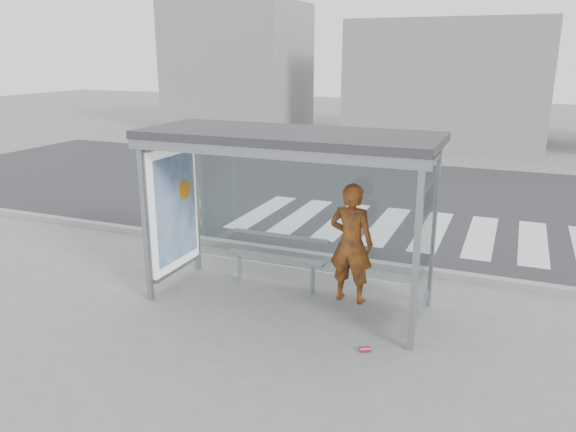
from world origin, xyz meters
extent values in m
plane|color=slate|center=(0.00, 0.00, 0.00)|extent=(80.00, 80.00, 0.00)
cube|color=#2C2C2E|center=(0.00, 7.00, 0.00)|extent=(30.00, 10.00, 0.01)
cube|color=gray|center=(0.00, 1.95, 0.06)|extent=(30.00, 0.18, 0.12)
cube|color=silver|center=(-2.50, 4.50, 0.00)|extent=(0.55, 3.00, 0.00)
cube|color=silver|center=(-1.50, 4.50, 0.00)|extent=(0.55, 3.00, 0.00)
cube|color=silver|center=(-0.50, 4.50, 0.00)|extent=(0.55, 3.00, 0.00)
cube|color=silver|center=(0.50, 4.50, 0.00)|extent=(0.55, 3.00, 0.00)
cube|color=silver|center=(1.50, 4.50, 0.00)|extent=(0.55, 3.00, 0.00)
cube|color=silver|center=(2.50, 4.50, 0.00)|extent=(0.55, 3.00, 0.00)
cube|color=silver|center=(3.50, 4.50, 0.00)|extent=(0.55, 3.00, 0.00)
cube|color=gray|center=(-2.00, -0.70, 1.25)|extent=(0.08, 0.08, 2.50)
cube|color=gray|center=(2.00, -0.70, 1.25)|extent=(0.08, 0.08, 2.50)
cube|color=gray|center=(-2.00, 0.70, 1.25)|extent=(0.08, 0.08, 2.50)
cube|color=gray|center=(2.00, 0.70, 1.25)|extent=(0.08, 0.08, 2.50)
cube|color=#2D2D30|center=(0.00, 0.00, 2.56)|extent=(4.25, 1.65, 0.12)
cube|color=gray|center=(0.00, -0.76, 2.45)|extent=(4.25, 0.06, 0.18)
cube|color=white|center=(0.00, 0.70, 1.30)|extent=(3.80, 0.02, 2.00)
cube|color=white|center=(-2.00, 0.00, 1.30)|extent=(0.15, 1.25, 2.00)
cube|color=#336DB8|center=(-1.92, 0.00, 1.30)|extent=(0.01, 1.10, 1.70)
cylinder|color=orange|center=(-1.91, 0.25, 1.55)|extent=(0.02, 0.32, 0.32)
cube|color=white|center=(2.00, 0.00, 1.30)|extent=(0.03, 1.25, 2.00)
cube|color=beige|center=(1.97, 0.05, 1.40)|extent=(0.03, 0.86, 1.16)
cube|color=gray|center=(-10.00, 18.00, 3.00)|extent=(6.00, 5.00, 6.00)
cube|color=gray|center=(0.00, 18.00, 2.50)|extent=(8.00, 5.00, 5.00)
imported|color=orange|center=(0.85, 0.46, 0.93)|extent=(0.70, 0.48, 1.86)
cube|color=gray|center=(-0.41, 0.47, 0.51)|extent=(1.66, 0.20, 0.05)
cylinder|color=gray|center=(-1.06, 0.47, 0.24)|extent=(0.06, 0.06, 0.48)
cylinder|color=gray|center=(0.23, 0.47, 0.24)|extent=(0.06, 0.06, 0.48)
cube|color=gray|center=(-0.41, 0.66, 0.83)|extent=(1.66, 0.04, 0.06)
cylinder|color=#C83A57|center=(1.48, -0.98, 0.04)|extent=(0.16, 0.13, 0.08)
camera|label=1|loc=(3.00, -7.27, 3.67)|focal=35.00mm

